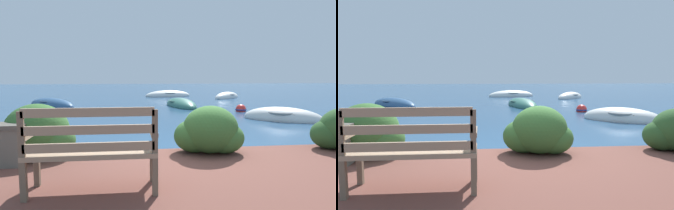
% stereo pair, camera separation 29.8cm
% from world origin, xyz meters
% --- Properties ---
extents(ground_plane, '(80.00, 80.00, 0.00)m').
position_xyz_m(ground_plane, '(0.00, 0.00, 0.00)').
color(ground_plane, navy).
extents(park_bench, '(1.37, 0.48, 0.93)m').
position_xyz_m(park_bench, '(-1.41, -1.76, 0.70)').
color(park_bench, brown).
rests_on(park_bench, patio_terrace).
extents(hedge_clump_far_left, '(1.19, 0.86, 0.81)m').
position_xyz_m(hedge_clump_far_left, '(-2.44, -0.25, 0.57)').
color(hedge_clump_far_left, '#38662D').
rests_on(hedge_clump_far_left, patio_terrace).
extents(hedge_clump_left, '(1.11, 0.80, 0.76)m').
position_xyz_m(hedge_clump_left, '(0.23, -0.32, 0.55)').
color(hedge_clump_left, '#38662D').
rests_on(hedge_clump_left, patio_terrace).
extents(rowboat_nearest, '(2.60, 2.33, 0.73)m').
position_xyz_m(rowboat_nearest, '(3.80, 4.13, 0.06)').
color(rowboat_nearest, silver).
rests_on(rowboat_nearest, ground_plane).
extents(rowboat_mid, '(1.50, 3.19, 0.64)m').
position_xyz_m(rowboat_mid, '(1.23, 8.61, 0.06)').
color(rowboat_mid, '#336B5B').
rests_on(rowboat_mid, ground_plane).
extents(rowboat_far, '(2.89, 2.82, 0.67)m').
position_xyz_m(rowboat_far, '(-4.66, 9.16, 0.06)').
color(rowboat_far, '#2D517A').
rests_on(rowboat_far, ground_plane).
extents(rowboat_outer, '(2.36, 2.37, 0.66)m').
position_xyz_m(rowboat_outer, '(4.77, 12.86, 0.06)').
color(rowboat_outer, silver).
rests_on(rowboat_outer, ground_plane).
extents(rowboat_distant, '(3.21, 1.77, 0.72)m').
position_xyz_m(rowboat_distant, '(1.33, 14.53, 0.06)').
color(rowboat_distant, silver).
rests_on(rowboat_distant, ground_plane).
extents(mooring_buoy, '(0.46, 0.46, 0.41)m').
position_xyz_m(mooring_buoy, '(3.27, 6.43, 0.07)').
color(mooring_buoy, red).
rests_on(mooring_buoy, ground_plane).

